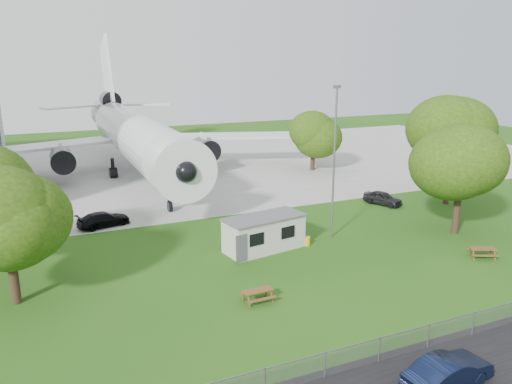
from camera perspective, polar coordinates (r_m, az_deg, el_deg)
name	(u,v)px	position (r m, az deg, el deg)	size (l,w,h in m)	color
ground	(273,286)	(32.43, 2.00, -10.65)	(160.00, 160.00, 0.00)	#326419
concrete_apron	(148,169)	(67.03, -12.28, 2.56)	(120.00, 46.00, 0.03)	#B7B7B2
airliner	(133,132)	(63.68, -13.91, 6.63)	(46.36, 47.73, 17.69)	white
site_cabin	(264,233)	(37.75, 0.94, -4.71)	(6.93, 3.70, 2.62)	beige
picnic_west	(258,302)	(30.48, 0.21, -12.42)	(1.80, 1.50, 0.76)	brown
picnic_east	(481,258)	(40.16, 24.37, -6.87)	(1.80, 1.50, 0.76)	brown
fence	(361,367)	(25.35, 11.91, -18.96)	(58.00, 0.04, 1.30)	gray
lamp_mast	(334,165)	(39.52, 8.90, 3.08)	(0.16, 0.16, 12.00)	slate
tree_west_small	(6,224)	(31.78, -26.63, -3.30)	(6.83, 6.83, 8.35)	#382619
tree_east_front	(462,162)	(43.31, 22.47, 3.17)	(7.90, 7.90, 9.98)	#382619
tree_east_back	(452,133)	(52.07, 21.54, 6.28)	(8.65, 8.65, 11.42)	#382619
tree_far_apron	(313,135)	(64.62, 6.58, 6.48)	(6.70, 6.70, 7.96)	#382619
car_centre_sedan	(448,373)	(24.68, 21.10, -18.72)	(1.55, 4.44, 1.46)	black
car_ne_hatch	(383,198)	(51.03, 14.27, -0.69)	(1.56, 3.87, 1.32)	black
car_apron_van	(104,219)	(44.95, -17.02, -3.02)	(1.82, 4.47, 1.30)	black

